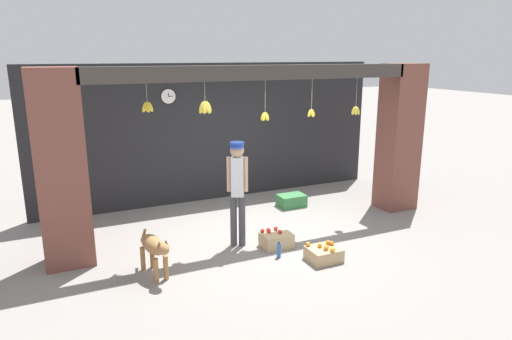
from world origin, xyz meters
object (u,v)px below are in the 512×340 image
object	(u,v)px
fruit_crate_oranges	(324,254)
produce_box_green	(291,201)
shopkeeper	(237,185)
wall_clock	(168,96)
water_bottle	(279,250)
fruit_crate_apples	(276,240)
dog	(154,247)

from	to	relation	value
fruit_crate_oranges	produce_box_green	xyz separation A→B (m)	(0.82, 2.50, 0.01)
shopkeeper	wall_clock	distance (m)	2.88
produce_box_green	water_bottle	size ratio (longest dim) A/B	2.16
fruit_crate_apples	produce_box_green	size ratio (longest dim) A/B	0.88
wall_clock	shopkeeper	bearing A→B (deg)	-80.54
fruit_crate_apples	wall_clock	xyz separation A→B (m)	(-0.98, 2.89, 2.16)
shopkeeper	wall_clock	bearing A→B (deg)	-54.65
fruit_crate_apples	wall_clock	size ratio (longest dim) A/B	1.61
shopkeeper	wall_clock	size ratio (longest dim) A/B	5.76
wall_clock	dog	bearing A→B (deg)	-109.17
shopkeeper	water_bottle	world-z (taller)	shopkeeper
fruit_crate_apples	fruit_crate_oranges	bearing A→B (deg)	-60.90
dog	wall_clock	xyz separation A→B (m)	(1.07, 3.07, 1.84)
dog	wall_clock	distance (m)	3.73
shopkeeper	fruit_crate_oranges	world-z (taller)	shopkeeper
shopkeeper	wall_clock	world-z (taller)	wall_clock
produce_box_green	water_bottle	world-z (taller)	water_bottle
fruit_crate_oranges	shopkeeper	bearing A→B (deg)	131.80
dog	shopkeeper	world-z (taller)	shopkeeper
produce_box_green	wall_clock	distance (m)	3.31
fruit_crate_apples	produce_box_green	xyz separation A→B (m)	(1.25, 1.72, -0.00)
dog	wall_clock	world-z (taller)	wall_clock
water_bottle	shopkeeper	bearing A→B (deg)	119.86
produce_box_green	wall_clock	world-z (taller)	wall_clock
shopkeeper	water_bottle	bearing A→B (deg)	145.75
fruit_crate_apples	water_bottle	distance (m)	0.41
fruit_crate_oranges	fruit_crate_apples	bearing A→B (deg)	119.10
water_bottle	wall_clock	bearing A→B (deg)	104.27
fruit_crate_oranges	wall_clock	xyz separation A→B (m)	(-1.41, 3.66, 2.17)
shopkeeper	fruit_crate_apples	distance (m)	1.13
dog	fruit_crate_apples	distance (m)	2.08
fruit_crate_apples	wall_clock	bearing A→B (deg)	108.70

